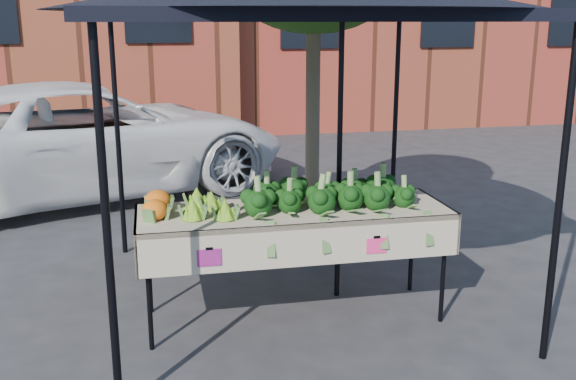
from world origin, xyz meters
The scene contains 7 objects.
ground centered at (0.00, 0.00, 0.00)m, with size 90.00×90.00×0.00m, color #28282A.
table centered at (0.19, 0.09, 0.45)m, with size 2.41×0.84×0.90m.
canopy centered at (0.30, 0.50, 1.37)m, with size 3.16×3.16×2.74m, color black, non-canonical shape.
broccoli_heap centered at (0.46, 0.12, 1.03)m, with size 1.38×0.58×0.27m, color #0E350D.
romanesco_cluster centered at (-0.48, 0.13, 1.00)m, with size 0.44×0.58×0.21m, color #6DA823.
cauliflower_pair centered at (-0.85, 0.16, 0.99)m, with size 0.24×0.44×0.19m, color orange.
street_tree centered at (0.65, 1.29, 1.92)m, with size 1.95×1.95×3.84m, color #1E4C14, non-canonical shape.
Camera 1 is at (-0.94, -4.63, 2.31)m, focal length 41.01 mm.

